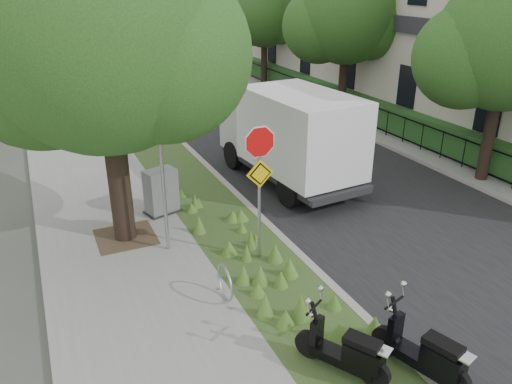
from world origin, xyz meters
TOP-DOWN VIEW (x-y plane):
  - ground at (0.00, 0.00)m, footprint 120.00×120.00m
  - sidewalk_near at (-4.25, 10.00)m, footprint 3.50×60.00m
  - verge at (-1.50, 10.00)m, footprint 2.00×60.00m
  - kerb_near at (-0.50, 10.00)m, footprint 0.20×60.00m
  - road at (3.00, 10.00)m, footprint 7.00×60.00m
  - kerb_far at (6.50, 10.00)m, footprint 0.20×60.00m
  - footpath_far at (8.20, 10.00)m, footprint 3.20×60.00m
  - street_tree_main at (-4.08, 2.86)m, footprint 6.21×5.54m
  - bare_post at (-3.20, 1.80)m, footprint 0.08×0.08m
  - bike_hoop at (-2.70, -0.60)m, footprint 0.06×0.78m
  - sign_assembly at (-1.40, 0.58)m, footprint 0.94×0.08m
  - fence_far at (7.20, 10.00)m, footprint 0.04×24.00m
  - hedge_far at (7.90, 10.00)m, footprint 1.00×24.00m
  - terrace_houses at (11.49, 10.00)m, footprint 7.40×26.40m
  - far_tree_a at (6.94, 2.05)m, footprint 4.60×4.10m
  - far_tree_b at (6.94, 10.05)m, footprint 4.83×4.31m
  - far_tree_c at (6.94, 18.04)m, footprint 4.37×3.89m
  - scooter_near at (-1.62, -3.36)m, footprint 0.97×1.49m
  - scooter_far at (-0.54, -3.94)m, footprint 0.70×1.69m
  - box_truck at (1.47, 4.51)m, footprint 2.60×5.69m
  - utility_cabinet at (-2.80, 3.82)m, footprint 1.05×0.84m

SIDE VIEW (x-z plane):
  - ground at x=0.00m, z-range 0.00..0.00m
  - road at x=3.00m, z-range 0.00..0.01m
  - sidewalk_near at x=-4.25m, z-range 0.00..0.12m
  - verge at x=-1.50m, z-range 0.00..0.12m
  - footpath_far at x=8.20m, z-range 0.00..0.12m
  - kerb_near at x=-0.50m, z-range 0.00..0.13m
  - kerb_far at x=6.50m, z-range 0.00..0.13m
  - bike_hoop at x=-2.70m, z-range 0.11..0.88m
  - scooter_near at x=-1.62m, z-range 0.11..0.90m
  - scooter_far at x=-0.54m, z-range 0.11..0.94m
  - fence_far at x=7.20m, z-range 0.17..1.17m
  - hedge_far at x=7.90m, z-range 0.12..1.22m
  - utility_cabinet at x=-2.80m, z-range 0.09..1.31m
  - box_truck at x=1.47m, z-range 0.38..2.88m
  - bare_post at x=-3.20m, z-range 0.12..4.12m
  - sign_assembly at x=-1.40m, z-range 0.72..3.94m
  - far_tree_c at x=6.94m, z-range 0.99..6.92m
  - far_tree_a at x=6.94m, z-range 1.02..7.24m
  - terrace_houses at x=11.49m, z-range 0.06..8.26m
  - far_tree_b at x=6.94m, z-range 1.09..7.65m
  - street_tree_main at x=-4.08m, z-range 0.97..8.63m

